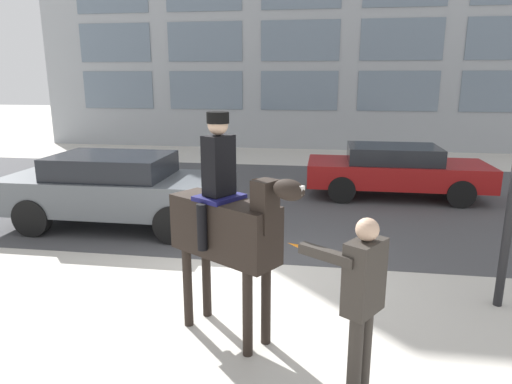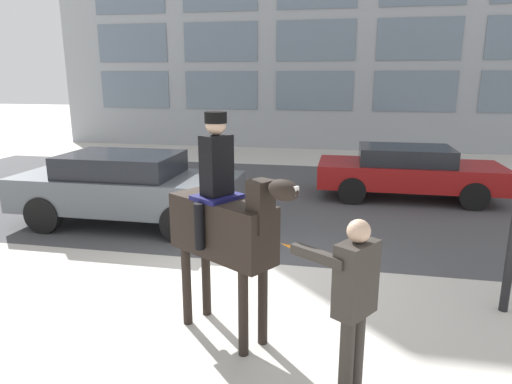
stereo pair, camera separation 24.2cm
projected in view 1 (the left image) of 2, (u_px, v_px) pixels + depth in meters
The scene contains 6 objects.
ground_plane at pixel (245, 275), 6.95m from camera, with size 80.00×80.00×0.00m, color beige.
road_surface at pixel (278, 197), 11.50m from camera, with size 22.30×8.50×0.01m.
mounted_horse_lead at pixel (227, 223), 5.02m from camera, with size 1.63×1.18×2.58m.
pedestrian_bystander at pixel (361, 298), 3.97m from camera, with size 0.91×0.49×1.79m.
street_car_near_lane at pixel (118, 188), 9.08m from camera, with size 4.47×1.85×1.46m.
street_car_far_lane at pixel (395, 169), 11.38m from camera, with size 4.36×1.83×1.29m.
Camera 1 is at (1.14, -6.33, 2.93)m, focal length 32.00 mm.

